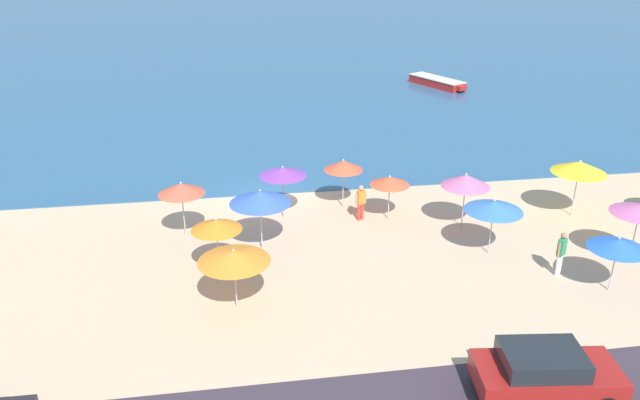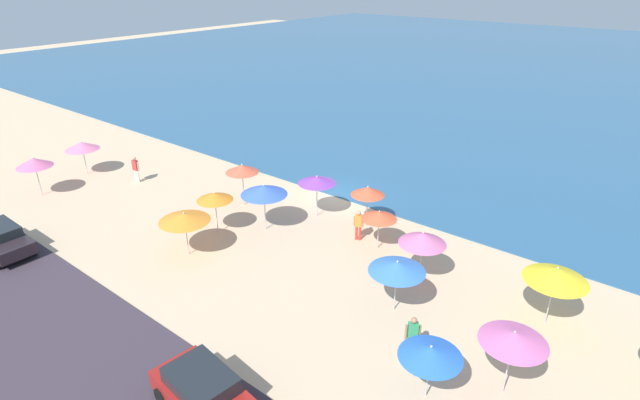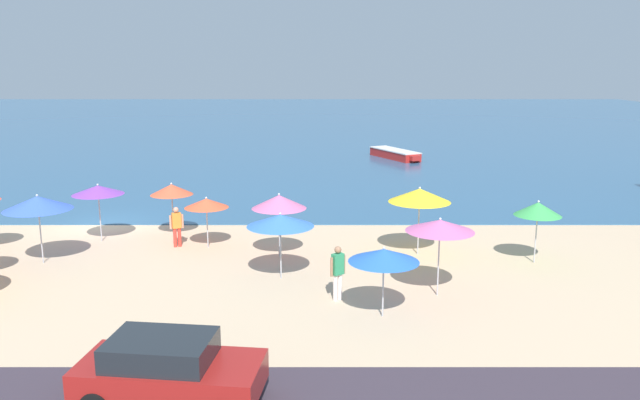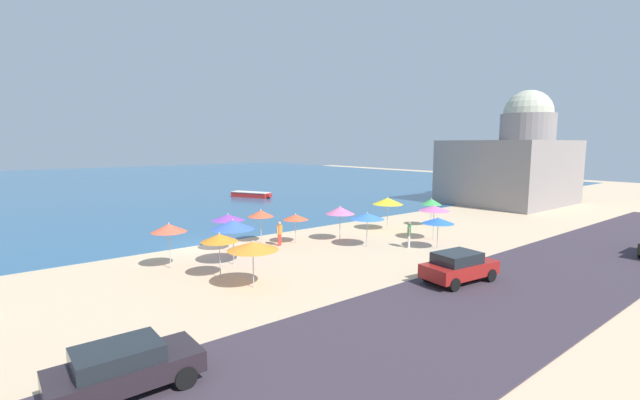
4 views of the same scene
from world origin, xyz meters
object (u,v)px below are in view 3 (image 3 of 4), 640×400
at_px(beach_umbrella_7, 98,190).
at_px(beach_umbrella_0, 38,203).
at_px(beach_umbrella_14, 172,190).
at_px(bather_0, 338,270).
at_px(beach_umbrella_13, 281,220).
at_px(beach_umbrella_11, 207,203).
at_px(parked_car_4, 169,370).
at_px(beach_umbrella_3, 538,209).
at_px(beach_umbrella_8, 441,226).
at_px(beach_umbrella_5, 280,202).
at_px(beach_umbrella_2, 420,195).
at_px(beach_umbrella_4, 384,255).
at_px(skiff_nearshore, 396,154).
at_px(bather_1, 177,225).

bearing_deg(beach_umbrella_7, beach_umbrella_0, -111.81).
relative_size(beach_umbrella_14, bather_0, 1.35).
distance_m(beach_umbrella_0, beach_umbrella_13, 9.17).
xyz_separation_m(beach_umbrella_11, bather_0, (5.10, -5.79, -0.86)).
relative_size(beach_umbrella_7, parked_car_4, 0.60).
xyz_separation_m(beach_umbrella_3, beach_umbrella_8, (-4.26, -3.39, 0.25)).
bearing_deg(beach_umbrella_11, parked_car_4, -83.87).
bearing_deg(beach_umbrella_14, parked_car_4, -77.40).
relative_size(beach_umbrella_5, beach_umbrella_8, 0.98).
relative_size(beach_umbrella_2, beach_umbrella_4, 1.26).
bearing_deg(beach_umbrella_3, beach_umbrella_7, 170.49).
bearing_deg(beach_umbrella_0, parked_car_4, -54.65).
height_order(beach_umbrella_13, skiff_nearshore, beach_umbrella_13).
bearing_deg(beach_umbrella_5, beach_umbrella_7, 164.07).
bearing_deg(parked_car_4, beach_umbrella_2, 57.57).
bearing_deg(beach_umbrella_8, beach_umbrella_2, 89.31).
bearing_deg(beach_umbrella_7, bather_1, -13.51).
xyz_separation_m(beach_umbrella_4, skiff_nearshore, (4.11, 31.62, -1.47)).
height_order(beach_umbrella_7, bather_1, beach_umbrella_7).
distance_m(beach_umbrella_2, parked_car_4, 13.29).
bearing_deg(skiff_nearshore, beach_umbrella_4, -97.40).
xyz_separation_m(beach_umbrella_8, bather_0, (-3.22, -0.44, -1.31)).
distance_m(beach_umbrella_4, skiff_nearshore, 31.92).
distance_m(beach_umbrella_8, bather_1, 11.11).
distance_m(beach_umbrella_0, parked_car_4, 12.36).
xyz_separation_m(beach_umbrella_3, skiff_nearshore, (-2.08, 26.48, -1.66)).
xyz_separation_m(beach_umbrella_0, beach_umbrella_11, (5.81, 2.02, -0.45)).
xyz_separation_m(beach_umbrella_7, beach_umbrella_14, (2.86, 0.74, -0.13)).
bearing_deg(skiff_nearshore, beach_umbrella_2, -94.77).
distance_m(beach_umbrella_5, bather_1, 4.63).
bearing_deg(skiff_nearshore, parked_car_4, -104.13).
height_order(beach_umbrella_0, beach_umbrella_2, beach_umbrella_2).
height_order(beach_umbrella_5, parked_car_4, beach_umbrella_5).
bearing_deg(skiff_nearshore, beach_umbrella_3, -85.50).
distance_m(beach_umbrella_5, parked_car_4, 10.99).
bearing_deg(beach_umbrella_2, beach_umbrella_4, -107.73).
bearing_deg(beach_umbrella_8, beach_umbrella_7, 154.17).
distance_m(beach_umbrella_8, parked_car_4, 9.81).
height_order(beach_umbrella_0, beach_umbrella_4, beach_umbrella_0).
bearing_deg(skiff_nearshore, beach_umbrella_7, -122.66).
bearing_deg(beach_umbrella_13, parked_car_4, -102.95).
height_order(beach_umbrella_0, bather_0, beach_umbrella_0).
xyz_separation_m(beach_umbrella_7, bather_0, (9.73, -6.71, -1.21)).
xyz_separation_m(beach_umbrella_13, bather_1, (-4.45, 3.87, -1.14)).
distance_m(beach_umbrella_4, bather_0, 2.04).
bearing_deg(beach_umbrella_14, beach_umbrella_0, -137.69).
height_order(beach_umbrella_4, beach_umbrella_5, beach_umbrella_5).
bearing_deg(beach_umbrella_11, beach_umbrella_13, -49.65).
distance_m(beach_umbrella_7, bather_0, 11.88).
bearing_deg(beach_umbrella_4, beach_umbrella_3, 39.70).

